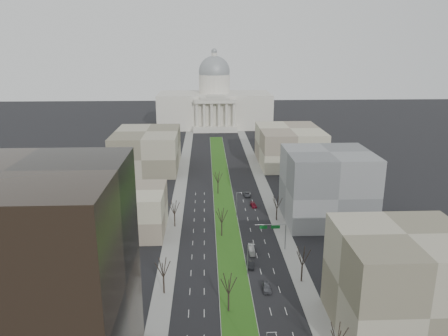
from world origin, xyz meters
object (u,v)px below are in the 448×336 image
object	(u,v)px
car_red	(253,205)
car_grey_near	(267,287)
car_black	(251,265)
car_grey_far	(247,194)
box_van	(252,250)

from	to	relation	value
car_red	car_grey_near	bearing A→B (deg)	-99.68
car_grey_near	car_black	world-z (taller)	car_grey_near
car_red	car_grey_far	bearing A→B (deg)	89.43
car_grey_near	car_grey_far	size ratio (longest dim) A/B	0.96
car_grey_near	car_red	world-z (taller)	car_grey_near
car_black	box_van	distance (m)	8.55
car_red	car_grey_far	size ratio (longest dim) A/B	0.91
car_black	car_red	size ratio (longest dim) A/B	0.96
car_grey_far	box_van	distance (m)	48.60
car_grey_near	box_van	xyz separation A→B (m)	(-1.60, 20.11, 0.07)
car_grey_near	car_red	bearing A→B (deg)	87.63
car_grey_far	car_red	bearing A→B (deg)	-86.27
car_black	box_van	world-z (taller)	box_van
car_black	car_grey_near	bearing A→B (deg)	-71.87
car_grey_near	car_black	size ratio (longest dim) A/B	1.10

